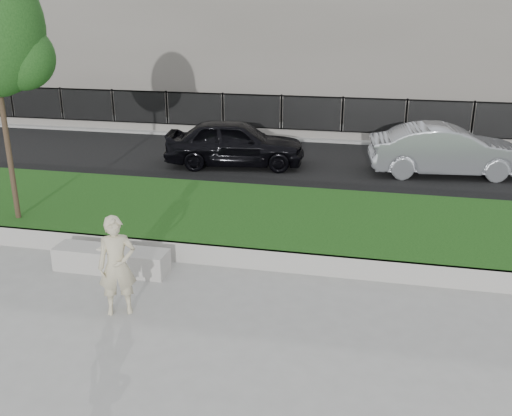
% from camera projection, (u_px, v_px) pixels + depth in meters
% --- Properties ---
extents(ground, '(90.00, 90.00, 0.00)m').
position_uv_depth(ground, '(194.00, 290.00, 9.83)').
color(ground, gray).
rests_on(ground, ground).
extents(grass_bank, '(34.00, 4.00, 0.40)m').
position_uv_depth(grass_bank, '(237.00, 219.00, 12.52)').
color(grass_bank, black).
rests_on(grass_bank, ground).
extents(grass_kerb, '(34.00, 0.08, 0.40)m').
position_uv_depth(grass_kerb, '(211.00, 255.00, 10.72)').
color(grass_kerb, '#A8A59D').
rests_on(grass_kerb, ground).
extents(street, '(34.00, 7.00, 0.04)m').
position_uv_depth(street, '(280.00, 163.00, 17.64)').
color(street, black).
rests_on(street, ground).
extents(far_pavement, '(34.00, 3.00, 0.12)m').
position_uv_depth(far_pavement, '(301.00, 132.00, 21.77)').
color(far_pavement, gray).
rests_on(far_pavement, ground).
extents(iron_fence, '(32.00, 0.30, 1.50)m').
position_uv_depth(iron_fence, '(297.00, 125.00, 20.69)').
color(iron_fence, slate).
rests_on(iron_fence, far_pavement).
extents(stone_bench, '(2.13, 0.53, 0.43)m').
position_uv_depth(stone_bench, '(111.00, 260.00, 10.47)').
color(stone_bench, '#A8A59D').
rests_on(stone_bench, ground).
extents(man, '(0.70, 0.60, 1.62)m').
position_uv_depth(man, '(117.00, 266.00, 8.86)').
color(man, beige).
rests_on(man, ground).
extents(book, '(0.22, 0.17, 0.02)m').
position_uv_depth(book, '(103.00, 249.00, 10.38)').
color(book, beige).
rests_on(book, stone_bench).
extents(car_dark, '(4.35, 2.26, 1.41)m').
position_uv_depth(car_dark, '(235.00, 143.00, 17.09)').
color(car_dark, black).
rests_on(car_dark, street).
extents(car_silver, '(4.45, 2.01, 1.42)m').
position_uv_depth(car_silver, '(447.00, 150.00, 16.18)').
color(car_silver, '#94989C').
rests_on(car_silver, street).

